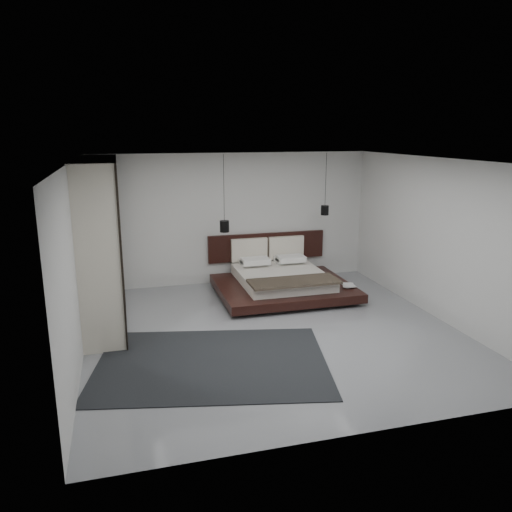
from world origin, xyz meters
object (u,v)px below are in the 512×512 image
object	(u,v)px
pendant_right	(325,210)
wardrobe	(100,242)
lattice_screen	(89,236)
rug	(212,362)
pendant_left	(224,226)
bed	(281,280)

from	to	relation	value
pendant_right	wardrobe	xyz separation A→B (m)	(-4.53, -1.02, -0.22)
lattice_screen	rug	size ratio (longest dim) A/B	0.79
wardrobe	rug	world-z (taller)	wardrobe
lattice_screen	wardrobe	world-z (taller)	wardrobe
lattice_screen	pendant_left	xyz separation A→B (m)	(2.62, -0.14, 0.08)
lattice_screen	pendant_left	bearing A→B (deg)	-2.96
pendant_right	rug	size ratio (longest dim) A/B	0.39
pendant_left	rug	size ratio (longest dim) A/B	0.47
pendant_left	pendant_right	distance (m)	2.18
pendant_left	lattice_screen	bearing A→B (deg)	177.04
lattice_screen	bed	bearing A→B (deg)	-8.25
rug	bed	bearing A→B (deg)	54.94
pendant_left	wardrobe	bearing A→B (deg)	-156.63
pendant_left	wardrobe	world-z (taller)	wardrobe
lattice_screen	pendant_left	size ratio (longest dim) A/B	1.69
bed	rug	distance (m)	3.40
bed	pendant_left	world-z (taller)	pendant_left
pendant_left	wardrobe	size ratio (longest dim) A/B	0.54
bed	wardrobe	bearing A→B (deg)	-169.80
lattice_screen	pendant_right	size ratio (longest dim) A/B	2.02
pendant_left	pendant_right	bearing A→B (deg)	0.00
lattice_screen	pendant_left	world-z (taller)	pendant_left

